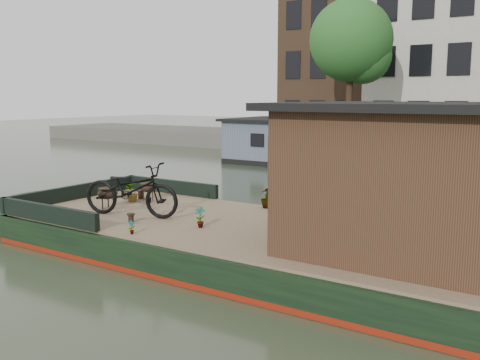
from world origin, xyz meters
The scene contains 19 objects.
ground centered at (0.00, 0.00, 0.00)m, with size 120.00×120.00×0.00m, color #2A3220.
houseboat_hull centered at (-1.33, 0.00, 0.27)m, with size 14.01×4.02×0.60m.
houseboat_deck centered at (0.00, 0.00, 0.62)m, with size 11.80×3.80×0.05m, color #877553.
bow_bulwark centered at (-5.07, 0.00, 0.82)m, with size 3.00×4.00×0.35m.
cabin centered at (2.19, 0.00, 1.88)m, with size 4.00×3.50×2.42m.
bicycle centered at (-3.41, -0.61, 1.22)m, with size 0.76×2.18×1.14m, color black.
potted_plant_a centered at (-1.58, -0.61, 0.86)m, with size 0.22×0.15×0.41m, color #A0512D.
potted_plant_b centered at (-4.09, 0.65, 0.79)m, with size 0.16×0.13×0.29m, color brown.
potted_plant_c centered at (-4.52, 0.51, 0.87)m, with size 0.40×0.35×0.44m, color #A53C30.
potted_plant_d centered at (-1.43, 1.70, 0.90)m, with size 0.28×0.28×0.50m, color #974329.
potted_plant_e centered at (-2.34, -1.70, 0.78)m, with size 0.14×0.09×0.26m, color #9A5E2D.
brazier_front centered at (-4.44, -0.32, 0.89)m, with size 0.44×0.44×0.47m, color black, non-canonical shape.
brazier_rear centered at (-4.33, 0.88, 0.86)m, with size 0.40×0.40×0.43m, color black, non-canonical shape.
bollard_port centered at (-4.61, 0.92, 0.76)m, with size 0.20×0.20×0.23m, color black.
bollard_stbd centered at (-3.00, -1.05, 0.74)m, with size 0.17×0.17×0.19m, color black.
dinghy centered at (-4.38, 11.07, 0.36)m, with size 2.47×3.47×0.72m, color black.
far_houseboat centered at (0.00, 14.00, 0.97)m, with size 20.40×4.40×2.11m.
quay centered at (0.00, 20.50, 0.45)m, with size 60.00×6.00×0.90m, color #47443F.
tree_left centered at (-6.36, 19.07, 5.89)m, with size 4.40×4.40×7.40m.
Camera 1 is at (4.61, -8.61, 3.17)m, focal length 40.00 mm.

